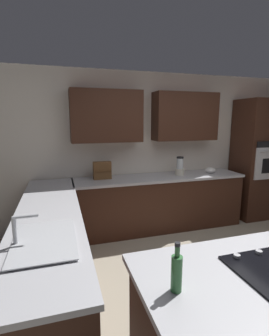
% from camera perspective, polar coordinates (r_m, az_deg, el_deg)
% --- Properties ---
extents(ground_plane, '(14.00, 14.00, 0.00)m').
position_cam_1_polar(ground_plane, '(3.19, 20.53, -24.52)').
color(ground_plane, '#9E937F').
extents(wall_back, '(6.00, 0.44, 2.60)m').
position_cam_1_polar(wall_back, '(4.38, 4.70, 6.16)').
color(wall_back, silver).
rests_on(wall_back, ground).
extents(lower_cabinets_back, '(2.80, 0.60, 0.86)m').
position_cam_1_polar(lower_cabinets_back, '(4.29, 5.75, -8.01)').
color(lower_cabinets_back, '#381E14').
rests_on(lower_cabinets_back, ground).
extents(countertop_back, '(2.84, 0.64, 0.04)m').
position_cam_1_polar(countertop_back, '(4.17, 5.87, -2.14)').
color(countertop_back, '#B2B2B7').
rests_on(countertop_back, lower_cabinets_back).
extents(lower_cabinets_side, '(0.60, 2.90, 0.86)m').
position_cam_1_polar(lower_cabinets_side, '(2.93, -18.49, -17.96)').
color(lower_cabinets_side, '#381E14').
rests_on(lower_cabinets_side, ground).
extents(countertop_side, '(0.64, 2.94, 0.04)m').
position_cam_1_polar(countertop_side, '(2.74, -19.06, -9.66)').
color(countertop_side, '#B2B2B7').
rests_on(countertop_side, lower_cabinets_side).
extents(wall_oven, '(0.80, 0.66, 2.18)m').
position_cam_1_polar(wall_oven, '(5.19, 26.25, 1.73)').
color(wall_oven, '#381E14').
rests_on(wall_oven, ground).
extents(sink_unit, '(0.46, 0.70, 0.23)m').
position_cam_1_polar(sink_unit, '(2.09, -20.04, -15.17)').
color(sink_unit, '#515456').
rests_on(sink_unit, countertop_side).
extents(blender, '(0.15, 0.15, 0.31)m').
position_cam_1_polar(blender, '(4.28, 10.27, 0.18)').
color(blender, beige).
rests_on(blender, countertop_back).
extents(mixing_bowl, '(0.18, 0.18, 0.10)m').
position_cam_1_polar(mixing_bowl, '(4.59, 16.92, -0.47)').
color(mixing_bowl, white).
rests_on(mixing_bowl, countertop_back).
extents(spice_rack, '(0.28, 0.11, 0.28)m').
position_cam_1_polar(spice_rack, '(3.95, -7.37, -0.55)').
color(spice_rack, brown).
rests_on(spice_rack, countertop_back).
extents(oil_bottle, '(0.06, 0.06, 0.28)m').
position_cam_1_polar(oil_bottle, '(1.47, 9.57, -22.30)').
color(oil_bottle, '#336B38').
rests_on(oil_bottle, island_top).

